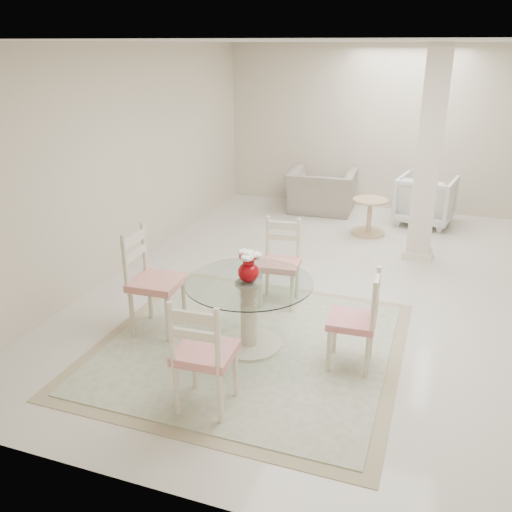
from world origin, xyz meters
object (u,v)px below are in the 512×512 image
(dining_chair_east, at_px, (360,314))
(dining_chair_west, at_px, (149,273))
(dining_chair_north, at_px, (281,256))
(dining_chair_south, at_px, (202,348))
(column, at_px, (429,157))
(side_table, at_px, (369,218))
(dining_table, at_px, (249,314))
(armchair_white, at_px, (426,200))
(red_vase, at_px, (249,267))
(recliner_taupe, at_px, (321,191))

(dining_chair_east, relative_size, dining_chair_west, 0.86)
(dining_chair_north, height_order, dining_chair_south, dining_chair_south)
(column, height_order, dining_chair_west, column)
(side_table, bearing_deg, dining_table, -98.93)
(dining_table, distance_m, dining_chair_west, 1.06)
(dining_table, distance_m, armchair_white, 4.66)
(red_vase, bearing_deg, column, 65.53)
(dining_chair_north, xyz_separation_m, dining_chair_south, (0.01, -2.04, 0.02))
(column, bearing_deg, dining_chair_east, -96.31)
(dining_chair_north, xyz_separation_m, recliner_taupe, (-0.36, 3.55, -0.19))
(red_vase, bearing_deg, dining_chair_north, 90.33)
(red_vase, bearing_deg, armchair_white, 73.49)
(dining_chair_south, xyz_separation_m, side_table, (0.57, 4.68, -0.32))
(dining_table, height_order, dining_chair_south, dining_chair_south)
(column, distance_m, recliner_taupe, 2.56)
(column, height_order, armchair_white, column)
(dining_chair_north, xyz_separation_m, armchair_white, (1.33, 3.45, -0.16))
(dining_table, relative_size, dining_chair_west, 1.01)
(dining_table, height_order, red_vase, red_vase)
(dining_chair_west, relative_size, armchair_white, 1.37)
(dining_chair_east, relative_size, side_table, 1.86)
(dining_table, distance_m, recliner_taupe, 4.58)
(red_vase, distance_m, dining_chair_west, 1.05)
(dining_chair_west, bearing_deg, side_table, -26.41)
(side_table, bearing_deg, armchair_white, 47.16)
(dining_table, bearing_deg, dining_chair_west, -179.92)
(dining_table, relative_size, dining_chair_north, 1.13)
(dining_table, bearing_deg, recliner_taupe, 94.60)
(recliner_taupe, xyz_separation_m, armchair_white, (1.69, -0.10, 0.03))
(dining_table, relative_size, armchair_white, 1.38)
(armchair_white, bearing_deg, side_table, 56.78)
(column, xyz_separation_m, recliner_taupe, (-1.71, 1.62, -1.00))
(recliner_taupe, xyz_separation_m, side_table, (0.94, -0.91, -0.10))
(column, distance_m, dining_chair_north, 2.48)
(red_vase, xyz_separation_m, dining_chair_north, (-0.01, 1.02, -0.28))
(red_vase, bearing_deg, dining_chair_west, -179.94)
(dining_chair_north, bearing_deg, column, 48.97)
(dining_chair_east, distance_m, dining_chair_south, 1.44)
(side_table, bearing_deg, dining_chair_east, -83.14)
(dining_table, xyz_separation_m, red_vase, (0.00, -0.00, 0.48))
(dining_chair_north, distance_m, recliner_taupe, 3.57)
(dining_chair_north, relative_size, recliner_taupe, 0.96)
(dining_chair_south, bearing_deg, red_vase, -92.64)
(dining_chair_south, bearing_deg, column, -111.31)
(recliner_taupe, distance_m, side_table, 1.31)
(recliner_taupe, bearing_deg, dining_chair_east, 104.00)
(dining_chair_east, xyz_separation_m, dining_chair_south, (-1.01, -1.02, 0.04))
(dining_chair_south, bearing_deg, armchair_white, -106.20)
(recliner_taupe, height_order, side_table, recliner_taupe)
(recliner_taupe, bearing_deg, side_table, 133.23)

